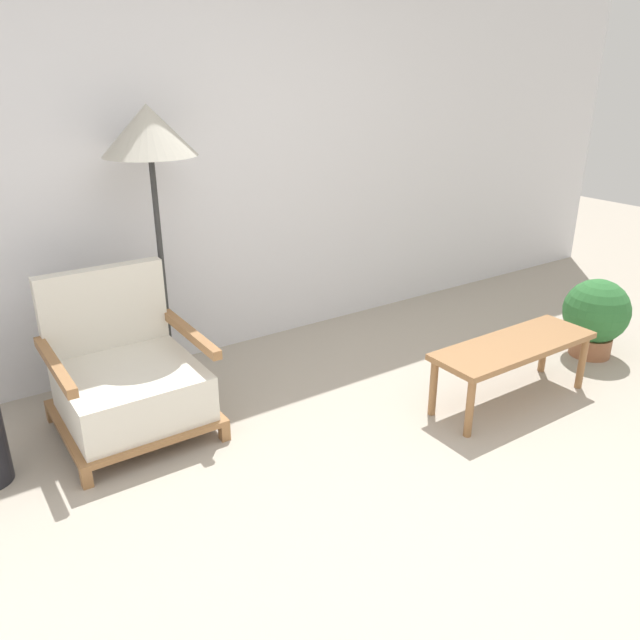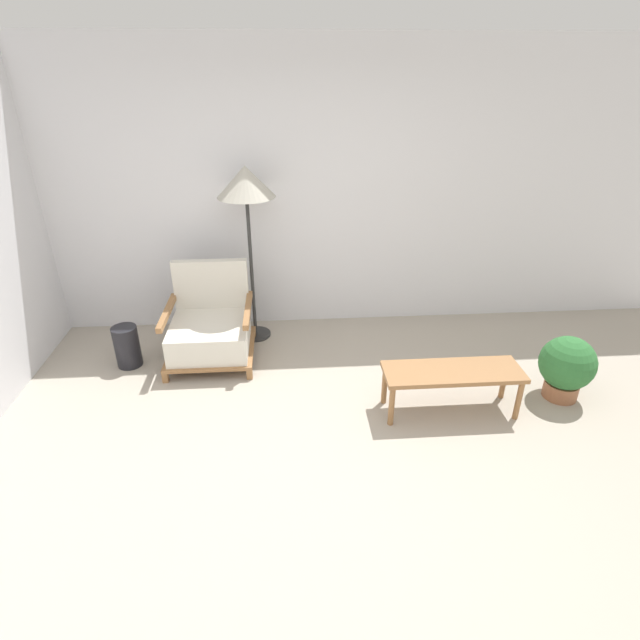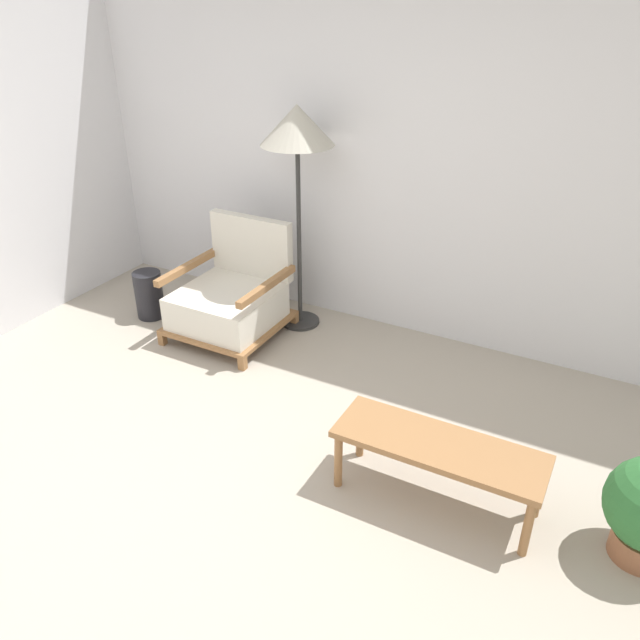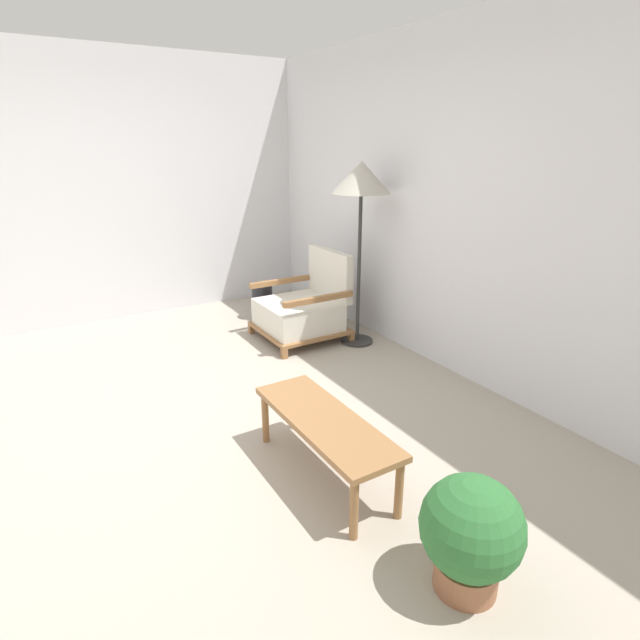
{
  "view_description": "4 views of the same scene",
  "coord_description": "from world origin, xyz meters",
  "px_view_note": "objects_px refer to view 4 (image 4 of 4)",
  "views": [
    {
      "loc": [
        -1.7,
        -1.38,
        1.85
      ],
      "look_at": [
        0.09,
        1.26,
        0.55
      ],
      "focal_mm": 35.0,
      "sensor_mm": 36.0,
      "label": 1
    },
    {
      "loc": [
        -0.19,
        -2.41,
        2.45
      ],
      "look_at": [
        0.09,
        1.26,
        0.55
      ],
      "focal_mm": 28.0,
      "sensor_mm": 36.0,
      "label": 2
    },
    {
      "loc": [
        1.68,
        -1.71,
        2.39
      ],
      "look_at": [
        0.09,
        1.26,
        0.55
      ],
      "focal_mm": 35.0,
      "sensor_mm": 36.0,
      "label": 3
    },
    {
      "loc": [
        3.11,
        -0.58,
        1.82
      ],
      "look_at": [
        0.09,
        1.26,
        0.55
      ],
      "focal_mm": 28.0,
      "sensor_mm": 36.0,
      "label": 4
    }
  ],
  "objects_px": {
    "coffee_table": "(325,426)",
    "potted_plant": "(471,532)",
    "armchair": "(303,309)",
    "floor_lamp": "(361,184)",
    "vase": "(262,301)"
  },
  "relations": [
    {
      "from": "floor_lamp",
      "to": "potted_plant",
      "type": "height_order",
      "value": "floor_lamp"
    },
    {
      "from": "floor_lamp",
      "to": "vase",
      "type": "relative_size",
      "value": 4.37
    },
    {
      "from": "armchair",
      "to": "coffee_table",
      "type": "xyz_separation_m",
      "value": [
        1.95,
        -0.97,
        0.03
      ]
    },
    {
      "from": "coffee_table",
      "to": "vase",
      "type": "relative_size",
      "value": 2.77
    },
    {
      "from": "potted_plant",
      "to": "coffee_table",
      "type": "bearing_deg",
      "value": -173.48
    },
    {
      "from": "vase",
      "to": "potted_plant",
      "type": "xyz_separation_m",
      "value": [
        3.66,
        -0.76,
        0.1
      ]
    },
    {
      "from": "armchair",
      "to": "vase",
      "type": "bearing_deg",
      "value": -172.72
    },
    {
      "from": "armchair",
      "to": "floor_lamp",
      "type": "distance_m",
      "value": 1.3
    },
    {
      "from": "coffee_table",
      "to": "potted_plant",
      "type": "xyz_separation_m",
      "value": [
        0.97,
        0.11,
        -0.03
      ]
    },
    {
      "from": "armchair",
      "to": "vase",
      "type": "height_order",
      "value": "armchair"
    },
    {
      "from": "vase",
      "to": "floor_lamp",
      "type": "bearing_deg",
      "value": 22.82
    },
    {
      "from": "armchair",
      "to": "vase",
      "type": "distance_m",
      "value": 0.75
    },
    {
      "from": "armchair",
      "to": "coffee_table",
      "type": "height_order",
      "value": "armchair"
    },
    {
      "from": "floor_lamp",
      "to": "coffee_table",
      "type": "height_order",
      "value": "floor_lamp"
    },
    {
      "from": "armchair",
      "to": "coffee_table",
      "type": "relative_size",
      "value": 0.79
    }
  ]
}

